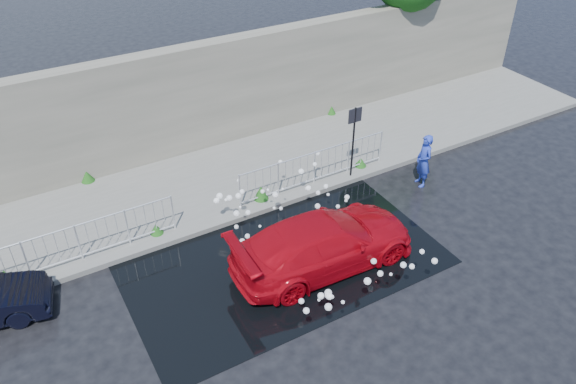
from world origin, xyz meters
name	(u,v)px	position (x,y,z in m)	size (l,w,h in m)	color
ground	(283,288)	(0.00, 0.00, 0.00)	(90.00, 90.00, 0.00)	black
pavement	(203,186)	(0.00, 5.00, 0.07)	(30.00, 4.00, 0.15)	#60605C
curb	(230,220)	(0.00, 3.00, 0.08)	(30.00, 0.25, 0.16)	#60605C
retaining_wall	(170,104)	(0.00, 7.20, 1.90)	(30.00, 0.60, 3.50)	#5C594D
puddle	(280,258)	(0.50, 1.00, 0.01)	(8.00, 5.00, 0.01)	black
sign_post	(354,131)	(4.20, 3.10, 1.72)	(0.45, 0.06, 2.50)	black
railing_left	(78,241)	(-4.00, 3.35, 0.74)	(5.05, 0.05, 1.10)	silver
railing_right	(314,166)	(3.00, 3.35, 0.74)	(5.05, 0.05, 1.10)	silver
weeds	(198,191)	(-0.34, 4.45, 0.33)	(12.17, 3.93, 0.44)	#114112
water_spray	(301,226)	(1.12, 1.01, 0.80)	(3.68, 5.61, 1.12)	white
red_car	(324,242)	(1.35, 0.27, 0.70)	(1.97, 4.84, 1.41)	#A40610
person	(424,161)	(5.93, 1.80, 0.85)	(0.62, 0.41, 1.71)	#2236AC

